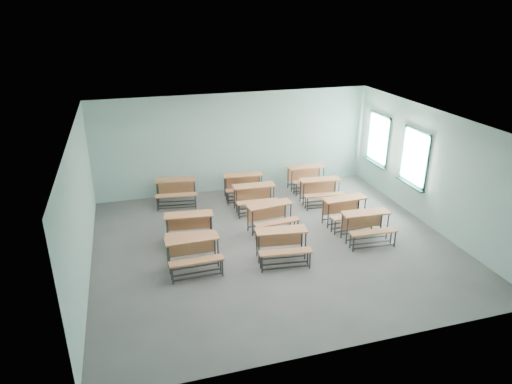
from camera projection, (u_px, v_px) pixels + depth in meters
room at (278, 186)px, 11.21m from camera, size 9.04×8.04×3.24m
desk_unit_r0c0 at (193, 250)px, 10.47m from camera, size 1.25×0.85×0.77m
desk_unit_r0c1 at (282, 241)px, 10.85m from camera, size 1.32×0.97×0.77m
desk_unit_r0c2 at (367, 223)px, 11.76m from camera, size 1.28×0.90×0.77m
desk_unit_r1c0 at (189, 225)px, 11.66m from camera, size 1.32×0.96×0.77m
desk_unit_r1c1 at (271, 214)px, 12.25m from camera, size 1.32×0.97×0.77m
desk_unit_r1c2 at (346, 208)px, 12.63m from camera, size 1.26×0.87×0.77m
desk_unit_r2c1 at (255, 194)px, 13.50m from camera, size 1.27×0.88×0.77m
desk_unit_r2c2 at (321, 188)px, 13.97m from camera, size 1.30×0.94×0.77m
desk_unit_r3c0 at (176, 188)px, 13.95m from camera, size 1.33×0.97×0.77m
desk_unit_r3c1 at (244, 183)px, 14.36m from camera, size 1.30×0.93×0.77m
desk_unit_r3c2 at (307, 174)px, 15.07m from camera, size 1.24×0.84×0.77m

